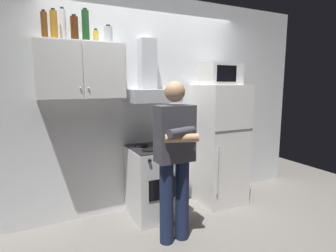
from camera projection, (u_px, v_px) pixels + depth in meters
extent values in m
plane|color=slate|center=(168.00, 223.00, 3.21)|extent=(7.00, 7.00, 0.00)
cube|color=white|center=(147.00, 104.00, 3.54)|extent=(4.80, 0.10, 2.70)
cube|color=silver|center=(81.00, 71.00, 2.91)|extent=(0.90, 0.34, 0.60)
cube|color=silver|center=(60.00, 70.00, 2.65)|extent=(0.43, 0.01, 0.58)
cube|color=silver|center=(106.00, 71.00, 2.85)|extent=(0.43, 0.01, 0.58)
sphere|color=#B2B2B7|center=(80.00, 88.00, 2.75)|extent=(0.02, 0.02, 0.02)
sphere|color=#B2B2B7|center=(89.00, 88.00, 2.79)|extent=(0.02, 0.02, 0.02)
cube|color=silver|center=(155.00, 182.00, 3.35)|extent=(0.60, 0.60, 0.85)
cube|color=black|center=(155.00, 148.00, 3.28)|extent=(0.59, 0.59, 0.01)
cube|color=black|center=(166.00, 188.00, 3.07)|extent=(0.42, 0.01, 0.24)
cylinder|color=black|center=(149.00, 150.00, 3.12)|extent=(0.16, 0.16, 0.01)
cylinder|color=black|center=(169.00, 148.00, 3.23)|extent=(0.16, 0.16, 0.01)
cylinder|color=black|center=(141.00, 146.00, 3.33)|extent=(0.16, 0.16, 0.01)
cylinder|color=black|center=(161.00, 144.00, 3.44)|extent=(0.16, 0.16, 0.01)
cylinder|color=black|center=(150.00, 161.00, 2.93)|extent=(0.04, 0.02, 0.04)
cylinder|color=black|center=(161.00, 159.00, 2.98)|extent=(0.04, 0.02, 0.04)
cylinder|color=black|center=(172.00, 158.00, 3.04)|extent=(0.04, 0.02, 0.04)
cylinder|color=black|center=(182.00, 156.00, 3.10)|extent=(0.04, 0.02, 0.04)
cube|color=#B7BABF|center=(152.00, 96.00, 3.26)|extent=(0.60, 0.44, 0.15)
cube|color=#B7BABF|center=(147.00, 64.00, 3.32)|extent=(0.20, 0.16, 0.60)
cube|color=white|center=(219.00, 144.00, 3.71)|extent=(0.60, 0.60, 1.60)
cube|color=#4C4C4C|center=(235.00, 130.00, 3.40)|extent=(0.59, 0.01, 0.01)
cylinder|color=silver|center=(218.00, 171.00, 3.35)|extent=(0.02, 0.02, 0.60)
cube|color=silver|center=(220.00, 74.00, 3.58)|extent=(0.48, 0.36, 0.28)
cube|color=black|center=(227.00, 74.00, 3.40)|extent=(0.30, 0.01, 0.20)
cylinder|color=#192342|center=(167.00, 203.00, 2.75)|extent=(0.14, 0.14, 0.85)
cylinder|color=#192342|center=(182.00, 200.00, 2.83)|extent=(0.14, 0.14, 0.85)
cube|color=#3F3F47|center=(175.00, 134.00, 2.69)|extent=(0.38, 0.20, 0.56)
cylinder|color=#3F3F47|center=(182.00, 132.00, 2.56)|extent=(0.33, 0.17, 0.08)
cylinder|color=tan|center=(182.00, 138.00, 2.57)|extent=(0.33, 0.17, 0.08)
sphere|color=tan|center=(175.00, 92.00, 2.62)|extent=(0.20, 0.20, 0.20)
cylinder|color=#19471E|center=(86.00, 26.00, 2.85)|extent=(0.07, 0.07, 0.32)
cylinder|color=black|center=(85.00, 9.00, 2.82)|extent=(0.04, 0.04, 0.02)
cylinder|color=silver|center=(63.00, 25.00, 2.81)|extent=(0.06, 0.06, 0.31)
cylinder|color=black|center=(62.00, 8.00, 2.78)|extent=(0.04, 0.04, 0.02)
cylinder|color=#B2B5BA|center=(108.00, 35.00, 3.00)|extent=(0.09, 0.09, 0.18)
cylinder|color=black|center=(108.00, 26.00, 2.99)|extent=(0.05, 0.05, 0.02)
cylinder|color=#B7721E|center=(54.00, 25.00, 2.72)|extent=(0.07, 0.07, 0.28)
cylinder|color=black|center=(53.00, 10.00, 2.69)|extent=(0.04, 0.04, 0.02)
cylinder|color=#47230F|center=(74.00, 29.00, 2.81)|extent=(0.08, 0.08, 0.24)
cylinder|color=black|center=(74.00, 16.00, 2.79)|extent=(0.04, 0.04, 0.02)
cylinder|color=brown|center=(44.00, 26.00, 2.68)|extent=(0.06, 0.06, 0.26)
cylinder|color=black|center=(43.00, 11.00, 2.65)|extent=(0.03, 0.03, 0.02)
cylinder|color=gold|center=(96.00, 37.00, 2.97)|extent=(0.05, 0.05, 0.13)
cylinder|color=black|center=(96.00, 30.00, 2.95)|extent=(0.03, 0.03, 0.02)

